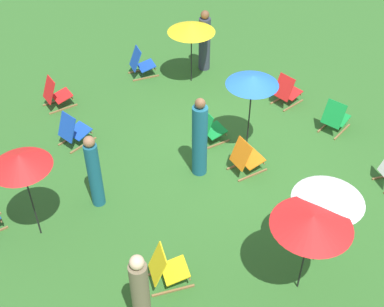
{
  "coord_description": "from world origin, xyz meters",
  "views": [
    {
      "loc": [
        -6.79,
        5.7,
        7.37
      ],
      "look_at": [
        0.0,
        1.2,
        0.5
      ],
      "focal_mm": 46.94,
      "sensor_mm": 36.0,
      "label": 1
    }
  ],
  "objects_px": {
    "deckchair_2": "(56,94)",
    "person_1": "(200,139)",
    "deckchair_9": "(335,117)",
    "deckchair_4": "(141,63)",
    "umbrella_4": "(252,80)",
    "person_2": "(205,42)",
    "deckchair_3": "(166,269)",
    "deckchair_6": "(287,91)",
    "deckchair_7": "(73,131)",
    "deckchair_8": "(209,129)",
    "umbrella_2": "(329,194)",
    "person_0": "(94,172)",
    "person_3": "(141,296)",
    "umbrella_3": "(312,221)",
    "umbrella_0": "(20,161)",
    "umbrella_1": "(191,27)",
    "deckchair_10": "(246,158)"
  },
  "relations": [
    {
      "from": "deckchair_6",
      "to": "person_2",
      "type": "height_order",
      "value": "person_2"
    },
    {
      "from": "person_0",
      "to": "umbrella_0",
      "type": "bearing_deg",
      "value": -101.32
    },
    {
      "from": "umbrella_3",
      "to": "person_2",
      "type": "height_order",
      "value": "umbrella_3"
    },
    {
      "from": "deckchair_7",
      "to": "umbrella_1",
      "type": "bearing_deg",
      "value": -93.28
    },
    {
      "from": "person_3",
      "to": "umbrella_3",
      "type": "bearing_deg",
      "value": -46.75
    },
    {
      "from": "deckchair_8",
      "to": "person_1",
      "type": "distance_m",
      "value": 1.2
    },
    {
      "from": "deckchair_7",
      "to": "person_2",
      "type": "relative_size",
      "value": 0.49
    },
    {
      "from": "umbrella_3",
      "to": "umbrella_4",
      "type": "bearing_deg",
      "value": -24.82
    },
    {
      "from": "deckchair_10",
      "to": "deckchair_9",
      "type": "bearing_deg",
      "value": -86.82
    },
    {
      "from": "deckchair_3",
      "to": "deckchair_6",
      "type": "bearing_deg",
      "value": -44.08
    },
    {
      "from": "umbrella_2",
      "to": "umbrella_3",
      "type": "height_order",
      "value": "umbrella_2"
    },
    {
      "from": "umbrella_2",
      "to": "person_0",
      "type": "bearing_deg",
      "value": 37.16
    },
    {
      "from": "deckchair_4",
      "to": "umbrella_4",
      "type": "xyz_separation_m",
      "value": [
        -4.16,
        -0.44,
        1.46
      ]
    },
    {
      "from": "person_0",
      "to": "person_2",
      "type": "relative_size",
      "value": 0.98
    },
    {
      "from": "deckchair_6",
      "to": "umbrella_0",
      "type": "xyz_separation_m",
      "value": [
        -0.72,
        6.85,
        1.46
      ]
    },
    {
      "from": "umbrella_2",
      "to": "person_1",
      "type": "height_order",
      "value": "person_1"
    },
    {
      "from": "deckchair_10",
      "to": "person_3",
      "type": "relative_size",
      "value": 0.47
    },
    {
      "from": "deckchair_3",
      "to": "umbrella_4",
      "type": "relative_size",
      "value": 0.45
    },
    {
      "from": "deckchair_7",
      "to": "deckchair_8",
      "type": "distance_m",
      "value": 3.12
    },
    {
      "from": "deckchair_9",
      "to": "umbrella_1",
      "type": "distance_m",
      "value": 4.26
    },
    {
      "from": "deckchair_10",
      "to": "person_3",
      "type": "bearing_deg",
      "value": 122.76
    },
    {
      "from": "deckchair_7",
      "to": "deckchair_10",
      "type": "relative_size",
      "value": 1.03
    },
    {
      "from": "deckchair_10",
      "to": "umbrella_0",
      "type": "bearing_deg",
      "value": 83.58
    },
    {
      "from": "umbrella_0",
      "to": "deckchair_3",
      "type": "bearing_deg",
      "value": -147.95
    },
    {
      "from": "deckchair_4",
      "to": "deckchair_10",
      "type": "bearing_deg",
      "value": -169.26
    },
    {
      "from": "deckchair_6",
      "to": "person_2",
      "type": "xyz_separation_m",
      "value": [
        2.62,
        0.75,
        0.45
      ]
    },
    {
      "from": "umbrella_3",
      "to": "umbrella_1",
      "type": "bearing_deg",
      "value": -18.12
    },
    {
      "from": "deckchair_9",
      "to": "umbrella_2",
      "type": "relative_size",
      "value": 0.47
    },
    {
      "from": "deckchair_8",
      "to": "umbrella_1",
      "type": "relative_size",
      "value": 0.48
    },
    {
      "from": "umbrella_2",
      "to": "umbrella_3",
      "type": "distance_m",
      "value": 0.7
    },
    {
      "from": "deckchair_9",
      "to": "umbrella_0",
      "type": "bearing_deg",
      "value": 67.61
    },
    {
      "from": "deckchair_10",
      "to": "umbrella_4",
      "type": "relative_size",
      "value": 0.43
    },
    {
      "from": "deckchair_3",
      "to": "deckchair_8",
      "type": "bearing_deg",
      "value": -28.59
    },
    {
      "from": "deckchair_9",
      "to": "person_1",
      "type": "distance_m",
      "value": 3.6
    },
    {
      "from": "deckchair_9",
      "to": "person_3",
      "type": "relative_size",
      "value": 0.48
    },
    {
      "from": "person_2",
      "to": "umbrella_2",
      "type": "bearing_deg",
      "value": 129.07
    },
    {
      "from": "deckchair_7",
      "to": "person_0",
      "type": "distance_m",
      "value": 2.14
    },
    {
      "from": "umbrella_3",
      "to": "person_1",
      "type": "xyz_separation_m",
      "value": [
        3.4,
        -0.25,
        -0.77
      ]
    },
    {
      "from": "person_2",
      "to": "person_3",
      "type": "xyz_separation_m",
      "value": [
        -6.17,
        5.43,
        0.04
      ]
    },
    {
      "from": "deckchair_8",
      "to": "deckchair_4",
      "type": "bearing_deg",
      "value": 1.56
    },
    {
      "from": "umbrella_2",
      "to": "umbrella_3",
      "type": "bearing_deg",
      "value": 113.22
    },
    {
      "from": "deckchair_2",
      "to": "deckchair_4",
      "type": "height_order",
      "value": "same"
    },
    {
      "from": "deckchair_6",
      "to": "deckchair_8",
      "type": "relative_size",
      "value": 1.0
    },
    {
      "from": "deckchair_9",
      "to": "person_2",
      "type": "distance_m",
      "value": 4.24
    },
    {
      "from": "deckchair_8",
      "to": "deckchair_9",
      "type": "bearing_deg",
      "value": -111.25
    },
    {
      "from": "umbrella_0",
      "to": "deckchair_9",
      "type": "bearing_deg",
      "value": -96.25
    },
    {
      "from": "umbrella_1",
      "to": "umbrella_4",
      "type": "height_order",
      "value": "umbrella_4"
    },
    {
      "from": "deckchair_2",
      "to": "person_1",
      "type": "distance_m",
      "value": 4.4
    },
    {
      "from": "umbrella_1",
      "to": "person_0",
      "type": "bearing_deg",
      "value": 124.54
    },
    {
      "from": "person_0",
      "to": "person_1",
      "type": "relative_size",
      "value": 0.89
    }
  ]
}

